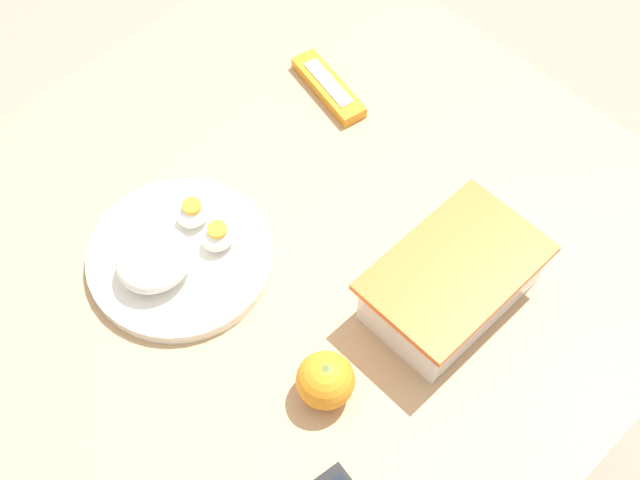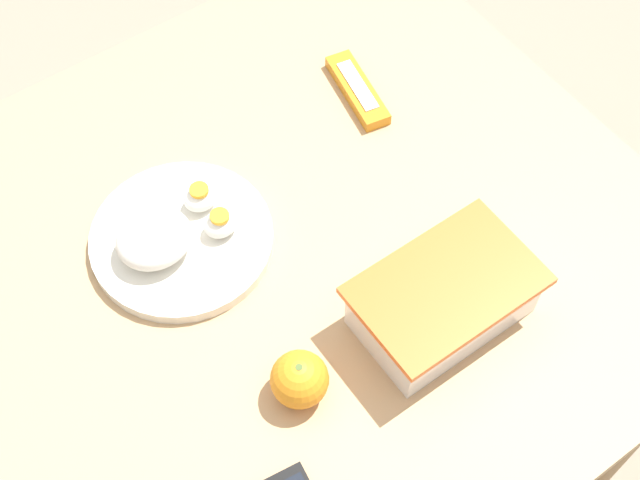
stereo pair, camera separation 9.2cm
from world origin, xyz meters
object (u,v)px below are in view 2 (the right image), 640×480
at_px(candy_bar, 357,90).
at_px(orange_fruit, 300,379).
at_px(food_container, 443,302).
at_px(rice_plate, 176,237).

bearing_deg(candy_bar, orange_fruit, 44.95).
distance_m(food_container, candy_bar, 0.37).
bearing_deg(candy_bar, rice_plate, 11.86).
height_order(rice_plate, candy_bar, rice_plate).
bearing_deg(food_container, orange_fruit, -5.41).
distance_m(orange_fruit, candy_bar, 0.47).
bearing_deg(candy_bar, food_container, 69.04).
xyz_separation_m(orange_fruit, candy_bar, (-0.33, -0.33, -0.02)).
bearing_deg(orange_fruit, food_container, 174.59).
bearing_deg(orange_fruit, rice_plate, -87.09).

